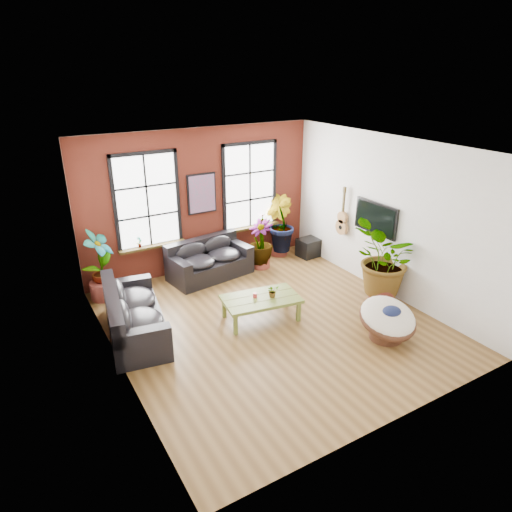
# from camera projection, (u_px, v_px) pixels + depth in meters

# --- Properties ---
(room) EXTENTS (6.04, 6.54, 3.54)m
(room) POSITION_uv_depth(u_px,v_px,m) (268.00, 240.00, 8.69)
(room) COLOR brown
(room) RESTS_ON ground
(sofa_back) EXTENTS (2.11, 1.24, 0.91)m
(sofa_back) POSITION_uv_depth(u_px,v_px,m) (209.00, 260.00, 11.14)
(sofa_back) COLOR black
(sofa_back) RESTS_ON ground
(sofa_left) EXTENTS (1.36, 2.49, 0.93)m
(sofa_left) POSITION_uv_depth(u_px,v_px,m) (131.00, 315.00, 8.69)
(sofa_left) COLOR black
(sofa_left) RESTS_ON ground
(coffee_table) EXTENTS (1.64, 1.10, 0.59)m
(coffee_table) POSITION_uv_depth(u_px,v_px,m) (261.00, 300.00, 9.22)
(coffee_table) COLOR #5A6925
(coffee_table) RESTS_ON ground
(papasan_chair) EXTENTS (1.18, 1.19, 0.81)m
(papasan_chair) POSITION_uv_depth(u_px,v_px,m) (388.00, 319.00, 8.57)
(papasan_chair) COLOR #512E1D
(papasan_chair) RESTS_ON ground
(poster) EXTENTS (0.74, 0.06, 0.98)m
(poster) POSITION_uv_depth(u_px,v_px,m) (202.00, 194.00, 11.02)
(poster) COLOR black
(poster) RESTS_ON room
(tv_wall_unit) EXTENTS (0.13, 1.86, 1.20)m
(tv_wall_unit) POSITION_uv_depth(u_px,v_px,m) (366.00, 219.00, 10.50)
(tv_wall_unit) COLOR black
(tv_wall_unit) RESTS_ON room
(media_box) EXTENTS (0.63, 0.53, 0.49)m
(media_box) POSITION_uv_depth(u_px,v_px,m) (309.00, 247.00, 12.37)
(media_box) COLOR black
(media_box) RESTS_ON ground
(pot_back_left) EXTENTS (0.61, 0.61, 0.40)m
(pot_back_left) POSITION_uv_depth(u_px,v_px,m) (103.00, 290.00, 10.15)
(pot_back_left) COLOR maroon
(pot_back_left) RESTS_ON ground
(pot_back_right) EXTENTS (0.57, 0.57, 0.34)m
(pot_back_right) POSITION_uv_depth(u_px,v_px,m) (279.00, 249.00, 12.50)
(pot_back_right) COLOR maroon
(pot_back_right) RESTS_ON ground
(pot_right_wall) EXTENTS (0.72, 0.72, 0.41)m
(pot_right_wall) POSITION_uv_depth(u_px,v_px,m) (382.00, 294.00, 9.97)
(pot_right_wall) COLOR maroon
(pot_right_wall) RESTS_ON ground
(pot_mid) EXTENTS (0.58, 0.58, 0.33)m
(pot_mid) POSITION_uv_depth(u_px,v_px,m) (261.00, 261.00, 11.71)
(pot_mid) COLOR maroon
(pot_mid) RESTS_ON ground
(floor_plant_back_left) EXTENTS (0.90, 0.91, 1.45)m
(floor_plant_back_left) POSITION_uv_depth(u_px,v_px,m) (100.00, 261.00, 9.93)
(floor_plant_back_left) COLOR #16541A
(floor_plant_back_left) RESTS_ON ground
(floor_plant_back_right) EXTENTS (0.85, 0.96, 1.50)m
(floor_plant_back_right) POSITION_uv_depth(u_px,v_px,m) (279.00, 224.00, 12.18)
(floor_plant_back_right) COLOR #16541A
(floor_plant_back_right) RESTS_ON ground
(floor_plant_right_wall) EXTENTS (1.96, 1.91, 1.66)m
(floor_plant_right_wall) POSITION_uv_depth(u_px,v_px,m) (385.00, 260.00, 9.69)
(floor_plant_right_wall) COLOR #16541A
(floor_plant_right_wall) RESTS_ON ground
(floor_plant_mid) EXTENTS (0.81, 0.81, 1.13)m
(floor_plant_mid) POSITION_uv_depth(u_px,v_px,m) (260.00, 242.00, 11.49)
(floor_plant_mid) COLOR #16541A
(floor_plant_mid) RESTS_ON ground
(table_plant) EXTENTS (0.25, 0.22, 0.26)m
(table_plant) POSITION_uv_depth(u_px,v_px,m) (273.00, 291.00, 9.18)
(table_plant) COLOR #16541A
(table_plant) RESTS_ON coffee_table
(sill_plant_left) EXTENTS (0.17, 0.17, 0.27)m
(sill_plant_left) POSITION_uv_depth(u_px,v_px,m) (139.00, 242.00, 10.56)
(sill_plant_left) COLOR #16541A
(sill_plant_left) RESTS_ON room
(sill_plant_right) EXTENTS (0.19, 0.19, 0.27)m
(sill_plant_right) POSITION_uv_depth(u_px,v_px,m) (263.00, 219.00, 12.13)
(sill_plant_right) COLOR #16541A
(sill_plant_right) RESTS_ON room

